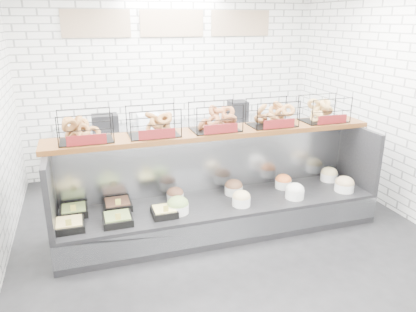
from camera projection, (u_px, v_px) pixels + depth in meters
name	position (u px, v px, depth m)	size (l,w,h in m)	color
ground	(229.00, 241.00, 4.94)	(5.50, 5.50, 0.00)	black
room_shell	(214.00, 64.00, 4.82)	(5.02, 5.51, 3.01)	white
display_case	(219.00, 205.00, 5.14)	(4.00, 0.90, 1.20)	black
bagel_shelf	(216.00, 121.00, 4.96)	(4.10, 0.50, 0.40)	#49270F
prep_counter	(179.00, 147.00, 6.98)	(4.00, 0.60, 1.20)	#93969B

